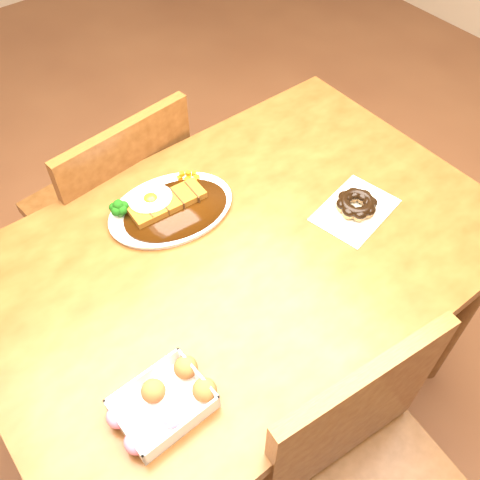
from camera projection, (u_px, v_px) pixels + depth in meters
ground at (243, 389)px, 1.79m from camera, size 6.00×6.00×0.00m
table at (244, 275)px, 1.29m from camera, size 1.20×0.80×0.75m
chair_far at (118, 210)px, 1.66m from camera, size 0.46×0.46×0.87m
katsu_curry_plate at (168, 207)px, 1.28m from camera, size 0.33×0.25×0.06m
donut_box at (163, 403)px, 0.96m from camera, size 0.19×0.13×0.05m
pon_de_ring at (356, 205)px, 1.27m from camera, size 0.22×0.18×0.04m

